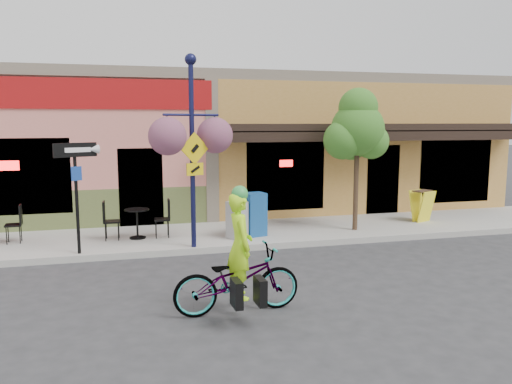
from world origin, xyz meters
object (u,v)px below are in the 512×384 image
bicycle (237,280)px  newspaper_box_blue (255,214)px  cyclist_rider (240,261)px  street_tree (357,159)px  one_way_sign (77,199)px  building (220,143)px  newspaper_box_grey (237,220)px  lamp_post (192,152)px

bicycle → newspaper_box_blue: 4.78m
cyclist_rider → street_tree: 6.29m
one_way_sign → cyclist_rider: bearing=-79.3°
building → newspaper_box_grey: building is taller
newspaper_box_blue → street_tree: 3.08m
bicycle → lamp_post: lamp_post is taller
cyclist_rider → street_tree: bearing=-45.1°
building → street_tree: (2.50, -6.10, -0.21)m
one_way_sign → newspaper_box_grey: one_way_sign is taller
one_way_sign → street_tree: size_ratio=0.64×
one_way_sign → newspaper_box_blue: one_way_sign is taller
bicycle → one_way_sign: 4.77m
building → newspaper_box_grey: 6.49m
bicycle → street_tree: 6.38m
cyclist_rider → lamp_post: size_ratio=0.39×
street_tree → newspaper_box_grey: bearing=-177.7°
bicycle → lamp_post: size_ratio=0.47×
building → newspaper_box_blue: bearing=-92.5°
newspaper_box_grey → street_tree: street_tree is taller
one_way_sign → newspaper_box_blue: size_ratio=2.22×
one_way_sign → newspaper_box_blue: (4.17, 0.71, -0.67)m
street_tree → building: bearing=112.3°
building → one_way_sign: (-4.44, -6.80, -0.89)m
lamp_post → building: bearing=52.5°
bicycle → street_tree: size_ratio=0.54×
lamp_post → street_tree: bearing=-12.3°
newspaper_box_grey → one_way_sign: bearing=164.0°
newspaper_box_blue → newspaper_box_grey: newspaper_box_blue is taller
bicycle → one_way_sign: one_way_sign is taller
bicycle → newspaper_box_blue: (1.46, 4.55, 0.16)m
building → bicycle: (-1.73, -10.64, -1.71)m
one_way_sign → newspaper_box_grey: (3.68, 0.56, -0.76)m
newspaper_box_grey → cyclist_rider: bearing=-126.5°
lamp_post → cyclist_rider: bearing=-108.2°
lamp_post → newspaper_box_grey: (1.16, 0.61, -1.73)m
one_way_sign → newspaper_box_blue: bearing=-15.3°
newspaper_box_grey → newspaper_box_blue: bearing=-8.3°
bicycle → newspaper_box_blue: size_ratio=1.86×
one_way_sign → newspaper_box_grey: bearing=-16.2°
lamp_post → street_tree: (4.42, 0.75, -0.29)m
newspaper_box_blue → cyclist_rider: bearing=-122.4°
newspaper_box_grey → street_tree: bearing=-22.4°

